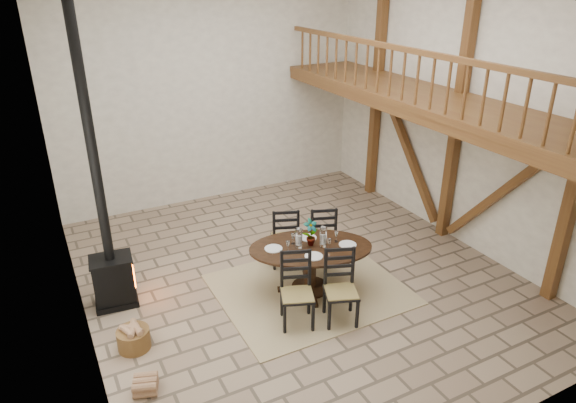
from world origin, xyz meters
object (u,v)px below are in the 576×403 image
wood_stove (108,242)px  log_stack (146,385)px  dining_table (310,266)px  log_basket (134,338)px

wood_stove → log_stack: 2.36m
log_stack → dining_table: bearing=18.8°
wood_stove → dining_table: bearing=-14.1°
dining_table → log_basket: size_ratio=5.41×
dining_table → log_stack: 3.19m
wood_stove → log_basket: bearing=-82.8°
log_basket → log_stack: 0.92m
dining_table → wood_stove: 3.24m
wood_stove → log_stack: (-0.04, -2.13, -1.02)m
dining_table → log_basket: bearing=-156.7°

